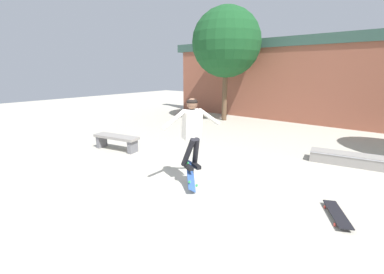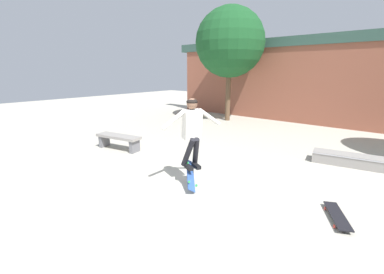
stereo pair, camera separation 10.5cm
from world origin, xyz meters
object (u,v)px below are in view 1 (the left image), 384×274
tree_left (226,43)px  skateboard_resting (337,214)px  skate_ledge (355,160)px  skater (192,128)px  park_bench (116,140)px  skateboard_flipping (191,175)px

tree_left → skateboard_resting: (6.06, -6.18, -3.50)m
skate_ledge → skater: bearing=-134.7°
tree_left → skater: 7.94m
skate_ledge → skater: size_ratio=1.49×
park_bench → skateboard_resting: bearing=-11.2°
skateboard_resting → skater: bearing=75.1°
skate_ledge → skateboard_flipping: skateboard_flipping is taller
skate_ledge → skateboard_resting: size_ratio=2.42×
skateboard_flipping → skate_ledge: bearing=101.9°
skater → skateboard_flipping: 0.97m
park_bench → skateboard_flipping: 3.48m
park_bench → skateboard_resting: park_bench is taller
skate_ledge → skater: 4.46m
park_bench → skateboard_flipping: skateboard_flipping is taller
skater → skateboard_flipping: (0.04, -0.09, -0.97)m
park_bench → skateboard_resting: 5.99m
tree_left → skate_ledge: bearing=-28.4°
park_bench → skater: skater is taller
skater → skateboard_resting: size_ratio=1.62×
skate_ledge → skateboard_resting: 2.99m
park_bench → skate_ledge: 6.57m
skateboard_flipping → skateboard_resting: (2.56, 0.66, -0.22)m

